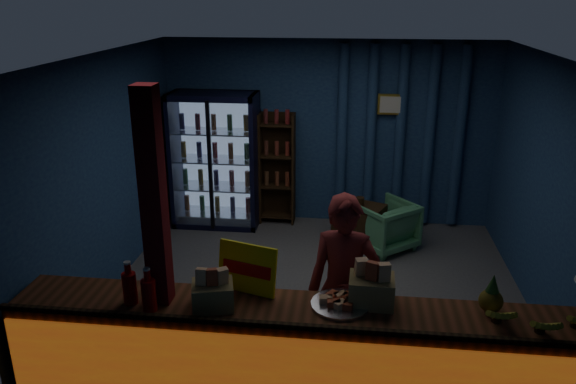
{
  "coord_description": "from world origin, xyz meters",
  "views": [
    {
      "loc": [
        0.36,
        -5.54,
        3.18
      ],
      "look_at": [
        -0.28,
        -0.2,
        1.26
      ],
      "focal_mm": 35.0,
      "sensor_mm": 36.0,
      "label": 1
    }
  ],
  "objects": [
    {
      "name": "ground",
      "position": [
        0.0,
        0.0,
        0.0
      ],
      "size": [
        4.6,
        4.6,
        0.0
      ],
      "primitive_type": "plane",
      "color": "#515154",
      "rests_on": "ground"
    },
    {
      "name": "room_walls",
      "position": [
        0.0,
        0.0,
        1.57
      ],
      "size": [
        4.6,
        4.6,
        4.6
      ],
      "color": "navy",
      "rests_on": "ground"
    },
    {
      "name": "counter",
      "position": [
        0.0,
        -1.91,
        0.48
      ],
      "size": [
        4.4,
        0.57,
        0.99
      ],
      "color": "brown",
      "rests_on": "ground"
    },
    {
      "name": "support_post",
      "position": [
        -1.05,
        -1.9,
        1.3
      ],
      "size": [
        0.16,
        0.16,
        2.6
      ],
      "primitive_type": "cube",
      "color": "maroon",
      "rests_on": "ground"
    },
    {
      "name": "beverage_cooler",
      "position": [
        -1.55,
        1.92,
        0.93
      ],
      "size": [
        1.2,
        0.62,
        1.9
      ],
      "color": "black",
      "rests_on": "ground"
    },
    {
      "name": "bottle_shelf",
      "position": [
        -0.7,
        2.06,
        0.79
      ],
      "size": [
        0.5,
        0.28,
        1.6
      ],
      "color": "#342310",
      "rests_on": "ground"
    },
    {
      "name": "curtain_folds",
      "position": [
        1.0,
        2.14,
        1.3
      ],
      "size": [
        1.74,
        0.14,
        2.5
      ],
      "color": "navy",
      "rests_on": "room_walls"
    },
    {
      "name": "framed_picture",
      "position": [
        0.85,
        2.1,
        1.75
      ],
      "size": [
        0.36,
        0.04,
        0.28
      ],
      "color": "gold",
      "rests_on": "room_walls"
    },
    {
      "name": "shopkeeper",
      "position": [
        0.33,
        -1.36,
        0.83
      ],
      "size": [
        0.63,
        0.44,
        1.66
      ],
      "primitive_type": "imported",
      "rotation": [
        0.0,
        0.0,
        -0.07
      ],
      "color": "maroon",
      "rests_on": "ground"
    },
    {
      "name": "green_chair",
      "position": [
        0.81,
        1.29,
        0.32
      ],
      "size": [
        0.97,
        0.97,
        0.64
      ],
      "primitive_type": "imported",
      "rotation": [
        0.0,
        0.0,
        3.84
      ],
      "color": "#50A169",
      "rests_on": "ground"
    },
    {
      "name": "side_table",
      "position": [
        0.48,
        1.36,
        0.28
      ],
      "size": [
        0.73,
        0.65,
        0.66
      ],
      "color": "#342310",
      "rests_on": "ground"
    },
    {
      "name": "yellow_sign",
      "position": [
        -0.42,
        -1.68,
        1.15
      ],
      "size": [
        0.5,
        0.24,
        0.39
      ],
      "color": "#FFEE0D",
      "rests_on": "counter"
    },
    {
      "name": "soda_bottles",
      "position": [
        -1.18,
        -2.01,
        1.09
      ],
      "size": [
        0.29,
        0.19,
        0.35
      ],
      "color": "red",
      "rests_on": "counter"
    },
    {
      "name": "snack_box_left",
      "position": [
        -0.63,
        -1.95,
        1.06
      ],
      "size": [
        0.36,
        0.32,
        0.32
      ],
      "color": "olive",
      "rests_on": "counter"
    },
    {
      "name": "snack_box_centre",
      "position": [
        0.54,
        -1.76,
        1.08
      ],
      "size": [
        0.34,
        0.29,
        0.36
      ],
      "color": "olive",
      "rests_on": "counter"
    },
    {
      "name": "pastry_tray",
      "position": [
        0.31,
        -1.83,
        0.97
      ],
      "size": [
        0.45,
        0.45,
        0.07
      ],
      "color": "silver",
      "rests_on": "counter"
    },
    {
      "name": "banana_bunches",
      "position": [
        1.7,
        -1.98,
        1.03
      ],
      "size": [
        0.78,
        0.3,
        0.17
      ],
      "color": "yellow",
      "rests_on": "counter"
    },
    {
      "name": "pineapple",
      "position": [
        1.41,
        -1.79,
        1.08
      ],
      "size": [
        0.18,
        0.18,
        0.3
      ],
      "color": "olive",
      "rests_on": "counter"
    }
  ]
}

